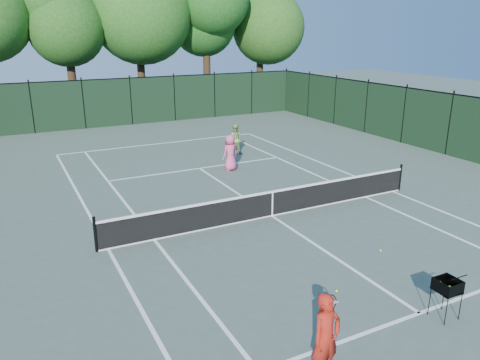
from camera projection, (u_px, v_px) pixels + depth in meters
name	position (u px, v px, depth m)	size (l,w,h in m)	color
ground	(272.00, 216.00, 15.83)	(90.00, 90.00, 0.00)	#47574C
sideline_doubles_left	(108.00, 249.00, 13.45)	(0.10, 23.77, 0.01)	white
sideline_doubles_right	(393.00, 191.00, 18.22)	(0.10, 23.77, 0.01)	white
sideline_singles_left	(154.00, 240.00, 14.04)	(0.10, 23.77, 0.01)	white
sideline_singles_right	(366.00, 197.00, 17.62)	(0.10, 23.77, 0.01)	white
baseline_far	(162.00, 143.00, 25.89)	(10.97, 0.10, 0.01)	white
service_line_near	(420.00, 313.00, 10.42)	(8.23, 0.10, 0.01)	white
service_line_far	(199.00, 168.00, 21.25)	(8.23, 0.10, 0.01)	white
center_service_line	(272.00, 216.00, 15.83)	(0.10, 12.80, 0.01)	white
tennis_net	(272.00, 203.00, 15.69)	(11.69, 0.09, 1.06)	black
fence_far	(131.00, 102.00, 30.60)	(24.00, 0.05, 3.00)	black
tree_2	(64.00, 2.00, 30.60)	(6.00, 6.00, 12.40)	black
tree_5	(261.00, 7.00, 37.38)	(5.80, 5.80, 12.23)	black
coach	(326.00, 337.00, 8.24)	(0.88, 0.72, 1.71)	#AC1F13
player_pink	(230.00, 153.00, 20.74)	(0.91, 0.73, 1.62)	#E35084
player_green	(235.00, 139.00, 23.58)	(0.93, 0.88, 1.51)	#87A854
ball_hopper	(448.00, 286.00, 10.05)	(0.52, 0.52, 0.92)	black
loose_ball_near_cart	(337.00, 291.00, 11.24)	(0.07, 0.07, 0.07)	#CED72C
loose_ball_midcourt	(381.00, 251.00, 13.29)	(0.07, 0.07, 0.07)	yellow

